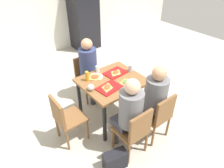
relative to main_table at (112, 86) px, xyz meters
name	(u,v)px	position (x,y,z in m)	size (l,w,h in m)	color
ground_plane	(112,116)	(0.00, 0.00, -0.67)	(10.00, 10.00, 0.02)	#B2AD9E
back_wall	(31,2)	(0.00, 3.20, 0.74)	(10.00, 0.10, 2.80)	silver
main_table	(112,86)	(0.00, 0.00, 0.00)	(0.97, 0.84, 0.77)	brown
chair_near_left	(135,130)	(-0.24, -0.81, -0.18)	(0.40, 0.40, 0.83)	brown
chair_near_right	(159,115)	(0.24, -0.81, -0.18)	(0.40, 0.40, 0.83)	brown
chair_far_side	(86,74)	(0.00, 0.81, -0.18)	(0.40, 0.40, 0.83)	brown
chair_left_end	(65,117)	(-0.87, 0.00, -0.18)	(0.40, 0.40, 0.83)	brown
person_in_red	(129,111)	(-0.24, -0.67, 0.07)	(0.32, 0.42, 1.24)	#383842
person_in_brown_jacket	(154,97)	(0.24, -0.67, 0.07)	(0.32, 0.42, 1.24)	#383842
person_far_side	(89,66)	(0.00, 0.67, 0.07)	(0.32, 0.42, 1.24)	#383842
tray_red_near	(109,88)	(-0.17, -0.15, 0.12)	(0.36, 0.26, 0.02)	#B21414
tray_red_far	(115,73)	(0.17, 0.13, 0.12)	(0.36, 0.26, 0.02)	#B21414
paper_plate_center	(96,77)	(-0.14, 0.23, 0.12)	(0.22, 0.22, 0.01)	white
paper_plate_near_edge	(129,83)	(0.14, -0.23, 0.12)	(0.22, 0.22, 0.01)	white
pizza_slice_a	(107,87)	(-0.19, -0.13, 0.14)	(0.22, 0.22, 0.02)	#C68C47
pizza_slice_b	(116,72)	(0.17, 0.11, 0.14)	(0.22, 0.19, 0.02)	tan
pizza_slice_c	(95,77)	(-0.17, 0.23, 0.13)	(0.18, 0.18, 0.02)	#C68C47
pizza_slice_d	(127,82)	(0.12, -0.21, 0.13)	(0.24, 0.24, 0.02)	#C68C47
plastic_cup_a	(98,69)	(-0.02, 0.36, 0.16)	(0.07, 0.07, 0.10)	white
plastic_cup_b	(128,87)	(0.02, -0.36, 0.16)	(0.07, 0.07, 0.10)	white
soda_can	(130,68)	(0.41, 0.02, 0.18)	(0.07, 0.07, 0.12)	#B7BCC6
condiment_bottle	(87,76)	(-0.31, 0.23, 0.19)	(0.06, 0.06, 0.16)	orange
foil_bundle	(91,87)	(-0.41, -0.02, 0.16)	(0.10, 0.10, 0.10)	silver
handbag	(115,160)	(-0.59, -0.82, -0.52)	(0.32, 0.16, 0.28)	black
drink_fridge	(84,15)	(1.24, 2.85, 0.29)	(0.70, 0.60, 1.90)	black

